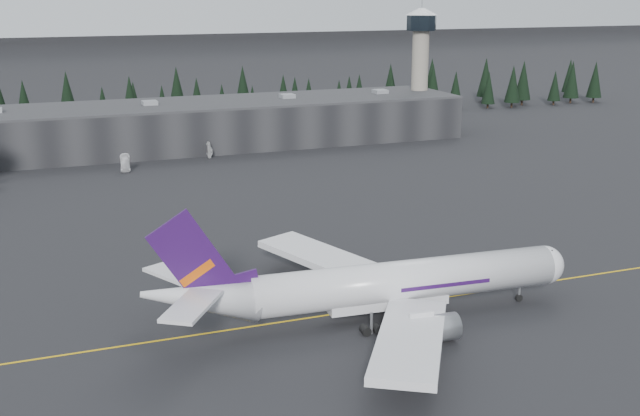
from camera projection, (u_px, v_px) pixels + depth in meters
name	position (u px, v px, depth m)	size (l,w,h in m)	color
ground	(370.00, 303.00, 114.94)	(1400.00, 1400.00, 0.00)	black
taxiline	(376.00, 308.00, 113.14)	(400.00, 0.40, 0.02)	gold
terminal	(187.00, 125.00, 225.82)	(160.00, 30.00, 12.60)	black
control_tower	(420.00, 55.00, 249.89)	(10.00, 10.00, 37.70)	gray
treeline	(163.00, 104.00, 258.81)	(360.00, 20.00, 15.00)	black
mountain_ridge	(43.00, 24.00, 1015.29)	(4400.00, 900.00, 420.00)	white
jet_main	(369.00, 286.00, 107.59)	(60.33, 55.56, 17.73)	silver
gse_vehicle_a	(126.00, 170.00, 195.97)	(2.27, 4.91, 1.37)	white
gse_vehicle_b	(210.00, 155.00, 212.74)	(1.80, 4.47, 1.52)	#BCBBBE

